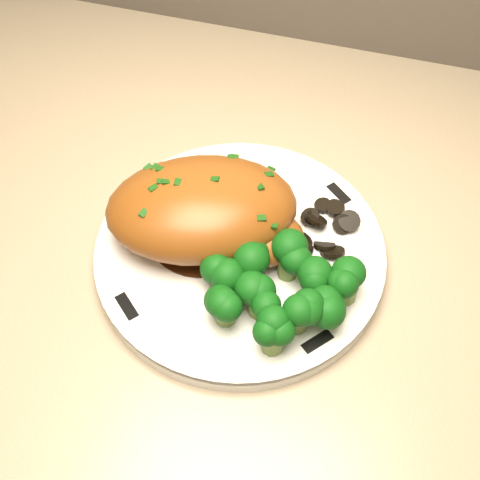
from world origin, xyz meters
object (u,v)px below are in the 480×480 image
(counter, at_px, (1,336))
(chicken_breast, at_px, (208,212))
(broccoli_florets, at_px, (282,290))
(plate, at_px, (240,252))

(counter, relative_size, chicken_breast, 10.32)
(chicken_breast, height_order, broccoli_florets, chicken_breast)
(counter, relative_size, plate, 7.93)
(counter, bearing_deg, chicken_breast, -3.60)
(plate, bearing_deg, broccoli_florets, -44.23)
(chicken_breast, bearing_deg, counter, 155.17)
(chicken_breast, relative_size, broccoli_florets, 1.57)
(counter, distance_m, broccoli_florets, 0.68)
(broccoli_florets, bearing_deg, plate, 135.77)
(plate, relative_size, chicken_breast, 1.30)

